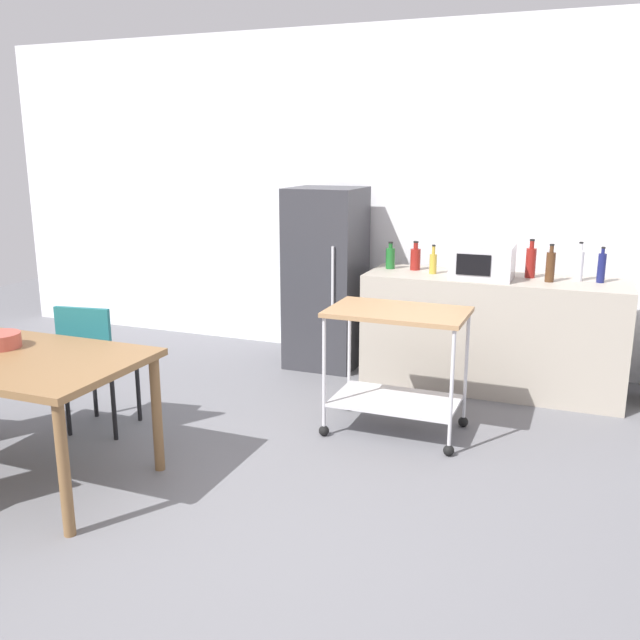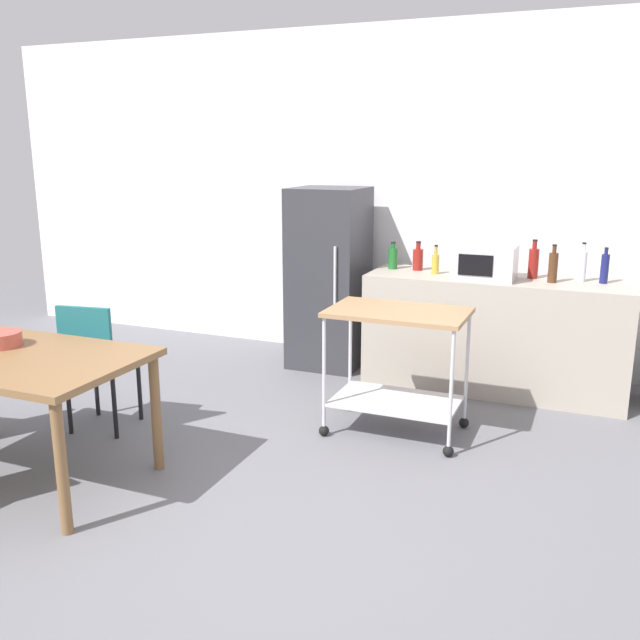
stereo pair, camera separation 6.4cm
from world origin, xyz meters
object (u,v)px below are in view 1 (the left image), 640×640
object	(u,v)px
bottle_hot_sauce	(415,258)
bottle_sesame_oil	(433,263)
bottle_soy_sauce	(601,267)
refrigerator	(326,278)
bottle_olive_oil	(390,258)
bottle_soda	(579,265)
kitchen_cart	(397,351)
fruit_bowl	(0,340)
bottle_vinegar	(531,262)
bottle_wine	(550,266)
chair_teal	(95,358)
dining_table	(10,369)
microwave	(482,262)

from	to	relation	value
bottle_hot_sauce	bottle_sesame_oil	distance (m)	0.21
bottle_soy_sauce	refrigerator	bearing A→B (deg)	179.20
bottle_hot_sauce	bottle_sesame_oil	bearing A→B (deg)	-34.10
bottle_sesame_oil	bottle_soy_sauce	size ratio (longest dim) A/B	0.86
bottle_olive_oil	bottle_soda	distance (m)	1.47
bottle_sesame_oil	bottle_soy_sauce	bearing A→B (deg)	4.26
kitchen_cart	fruit_bowl	distance (m)	2.44
bottle_vinegar	bottle_wine	size ratio (longest dim) A/B	1.05
chair_teal	fruit_bowl	bearing A→B (deg)	68.40
bottle_hot_sauce	bottle_vinegar	xyz separation A→B (m)	(0.91, -0.01, 0.03)
chair_teal	bottle_sesame_oil	world-z (taller)	bottle_sesame_oil
refrigerator	bottle_hot_sauce	distance (m)	0.82
bottle_wine	dining_table	bearing A→B (deg)	-136.49
kitchen_cart	bottle_hot_sauce	distance (m)	1.32
bottle_wine	bottle_soda	xyz separation A→B (m)	(0.20, 0.12, 0.00)
bottle_hot_sauce	microwave	xyz separation A→B (m)	(0.57, -0.19, 0.03)
dining_table	bottle_soy_sauce	xyz separation A→B (m)	(3.06, 2.68, 0.34)
bottle_hot_sauce	bottle_olive_oil	bearing A→B (deg)	-174.76
bottle_soy_sauce	bottle_hot_sauce	bearing A→B (deg)	179.00
chair_teal	bottle_hot_sauce	distance (m)	2.63
kitchen_cart	bottle_soda	bearing A→B (deg)	49.00
bottle_hot_sauce	bottle_soda	world-z (taller)	bottle_soda
bottle_hot_sauce	bottle_wine	world-z (taller)	bottle_wine
bottle_olive_oil	microwave	bearing A→B (deg)	-12.11
dining_table	fruit_bowl	world-z (taller)	fruit_bowl
bottle_hot_sauce	dining_table	bearing A→B (deg)	-121.31
refrigerator	bottle_vinegar	xyz separation A→B (m)	(1.70, -0.02, 0.25)
chair_teal	bottle_olive_oil	size ratio (longest dim) A/B	3.99
fruit_bowl	bottle_olive_oil	bearing A→B (deg)	58.26
dining_table	bottle_vinegar	distance (m)	3.73
bottle_soda	bottle_soy_sauce	bearing A→B (deg)	-3.88
bottle_soda	refrigerator	bearing A→B (deg)	179.44
bottle_olive_oil	fruit_bowl	distance (m)	3.05
refrigerator	bottle_olive_oil	size ratio (longest dim) A/B	6.95
bottle_soda	bottle_soy_sauce	world-z (taller)	bottle_soda
refrigerator	microwave	bearing A→B (deg)	-8.03
bottle_vinegar	dining_table	bearing A→B (deg)	-133.49
refrigerator	bottle_hot_sauce	size ratio (longest dim) A/B	6.56
kitchen_cart	dining_table	bearing A→B (deg)	-141.46
kitchen_cart	bottle_soda	world-z (taller)	bottle_soda
bottle_vinegar	bottle_olive_oil	bearing A→B (deg)	-179.68
dining_table	chair_teal	distance (m)	0.75
dining_table	bottle_olive_oil	xyz separation A→B (m)	(1.44, 2.69, 0.32)
chair_teal	refrigerator	bearing A→B (deg)	-122.72
refrigerator	microwave	xyz separation A→B (m)	(1.36, -0.19, 0.25)
microwave	bottle_soy_sauce	bearing A→B (deg)	10.73
chair_teal	bottle_soy_sauce	world-z (taller)	bottle_soy_sauce
refrigerator	bottle_sesame_oil	world-z (taller)	refrigerator
chair_teal	bottle_olive_oil	world-z (taller)	bottle_olive_oil
kitchen_cart	fruit_bowl	bearing A→B (deg)	-145.69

